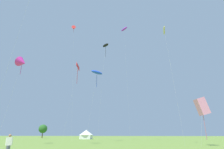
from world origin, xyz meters
TOP-DOWN VIEW (x-y plane):
  - kite_red_delta at (-15.01, 46.49)m, footprint 3.26×2.45m
  - kite_yellow_diamond at (11.63, 30.33)m, footprint 1.29×3.53m
  - kite_pink_box at (15.66, 26.54)m, footprint 2.31×1.70m
  - kite_purple_parafoil at (1.96, 49.86)m, footprint 3.06×3.18m
  - kite_blue_parafoil at (-5.55, 42.00)m, footprint 3.73×3.99m
  - kite_red_diamond at (-10.11, 38.79)m, footprint 2.61×3.00m
  - kite_magenta_delta at (-16.78, 25.14)m, footprint 2.53×3.08m
  - kite_black_parafoil at (-5.39, 55.13)m, footprint 3.60×3.24m
  - person_spectator at (-5.06, 8.63)m, footprint 0.57×0.32m
  - festival_tent_center at (-13.79, 64.03)m, footprint 4.99×4.99m
  - tree_distant_left at (-39.81, 81.05)m, footprint 3.99×3.99m

SIDE VIEW (x-z plane):
  - person_spectator at x=-5.06m, z-range -0.02..1.71m
  - festival_tent_center at x=-13.79m, z-range 0.17..3.42m
  - tree_distant_left at x=-39.81m, z-range 1.09..7.31m
  - kite_pink_box at x=15.66m, z-range 2.27..9.87m
  - kite_magenta_delta at x=-16.78m, z-range 6.90..23.14m
  - kite_blue_parafoil at x=-5.55m, z-range 8.72..27.60m
  - kite_red_diamond at x=-10.11m, z-range 8.47..28.69m
  - kite_yellow_diamond at x=11.63m, z-range 10.59..34.79m
  - kite_black_parafoil at x=-5.39m, z-range 16.32..50.20m
  - kite_red_delta at x=-15.01m, z-range 17.53..54.37m
  - kite_purple_parafoil at x=1.96m, z-range 17.84..54.86m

